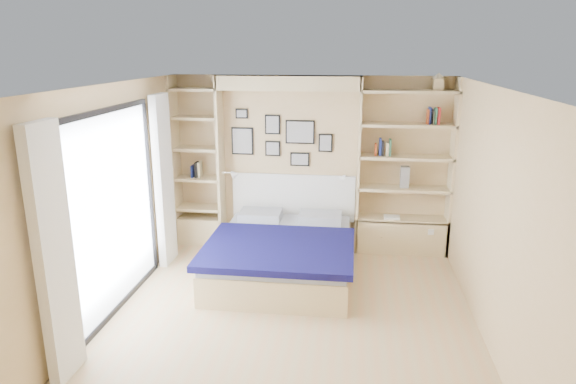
# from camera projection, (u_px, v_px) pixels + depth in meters

# --- Properties ---
(ground) EXTENTS (4.50, 4.50, 0.00)m
(ground) POSITION_uv_depth(u_px,v_px,m) (291.00, 315.00, 5.69)
(ground) COLOR tan
(ground) RESTS_ON ground
(room_shell) EXTENTS (4.50, 4.50, 4.50)m
(room_shell) POSITION_uv_depth(u_px,v_px,m) (277.00, 186.00, 6.90)
(room_shell) COLOR tan
(room_shell) RESTS_ON ground
(bed) EXTENTS (1.83, 2.28, 1.07)m
(bed) POSITION_uv_depth(u_px,v_px,m) (283.00, 253.00, 6.69)
(bed) COLOR #D9C288
(bed) RESTS_ON ground
(photo_gallery) EXTENTS (1.48, 0.02, 0.82)m
(photo_gallery) POSITION_uv_depth(u_px,v_px,m) (279.00, 138.00, 7.44)
(photo_gallery) COLOR black
(photo_gallery) RESTS_ON ground
(reading_lamps) EXTENTS (1.92, 0.12, 0.15)m
(reading_lamps) POSITION_uv_depth(u_px,v_px,m) (288.00, 176.00, 7.34)
(reading_lamps) COLOR silver
(reading_lamps) RESTS_ON ground
(shelf_decor) EXTENTS (3.54, 0.23, 2.03)m
(shelf_decor) POSITION_uv_depth(u_px,v_px,m) (388.00, 136.00, 7.07)
(shelf_decor) COLOR #9C3611
(shelf_decor) RESTS_ON ground
(deck_chair) EXTENTS (0.77, 0.97, 0.85)m
(deck_chair) POSITION_uv_depth(u_px,v_px,m) (20.00, 255.00, 6.29)
(deck_chair) COLOR tan
(deck_chair) RESTS_ON ground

